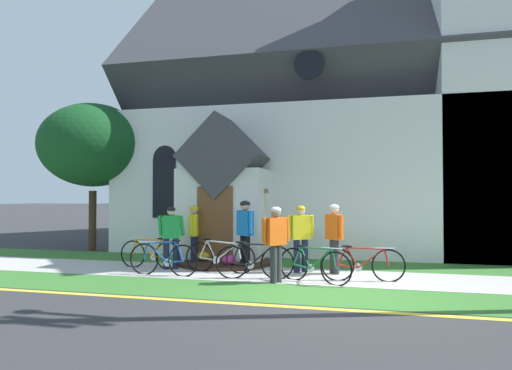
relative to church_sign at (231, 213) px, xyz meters
name	(u,v)px	position (x,y,z in m)	size (l,w,h in m)	color
ground	(342,263)	(3.08, 0.40, -1.37)	(140.00, 140.00, 0.00)	#333335
sidewalk_slab	(297,276)	(2.15, -1.87, -1.36)	(32.00, 2.02, 0.01)	#B7B5AD
grass_verge	(283,293)	(2.15, -3.70, -1.37)	(32.00, 1.65, 0.01)	#38722D
church_lawn	(306,263)	(2.15, 0.00, -1.37)	(24.00, 1.72, 0.01)	#38722D
curb_paint_stripe	(273,306)	(2.15, -4.67, -1.37)	(28.00, 0.16, 0.01)	yellow
church_building	(332,128)	(2.48, 5.97, 3.21)	(13.68, 12.70, 12.72)	white
church_sign	(231,213)	(0.00, 0.00, 0.00)	(2.16, 0.13, 2.04)	#7F6047
flower_bed	(225,261)	(0.00, -0.58, -1.29)	(2.57, 2.57, 0.34)	#382319
bicycle_black	(363,264)	(3.64, -2.16, -1.00)	(1.80, 0.23, 0.79)	black
bicycle_orange	(220,257)	(0.28, -1.86, -0.99)	(1.76, 0.08, 0.83)	black
bicycle_red	(164,259)	(-0.87, -2.54, -0.98)	(1.76, 0.11, 0.86)	black
bicycle_yellow	(254,261)	(1.28, -2.44, -0.98)	(1.75, 0.32, 0.86)	black
bicycle_silver	(150,254)	(-1.65, -1.68, -1.00)	(1.71, 0.11, 0.81)	black
bicycle_blue	(314,265)	(2.62, -2.56, -0.99)	(1.63, 0.70, 0.81)	black
cyclist_in_white_jersey	(301,234)	(2.19, -1.43, -0.43)	(0.61, 0.39, 1.62)	#191E38
cyclist_in_yellow_jersey	(276,239)	(1.84, -2.77, -0.43)	(0.52, 0.49, 1.62)	#2D2D33
cyclist_in_orange_jersey	(334,233)	(2.99, -1.44, -0.40)	(0.46, 0.60, 1.65)	#2D2D33
cyclist_in_green_jersey	(245,229)	(0.78, -1.35, -0.35)	(0.50, 0.55, 1.73)	black
cyclist_in_blue_jersey	(171,233)	(-1.06, -1.71, -0.46)	(0.60, 0.40, 1.58)	#191E38
cyclist_in_red_jersey	(194,231)	(-0.74, -0.97, -0.46)	(0.29, 0.66, 1.58)	#191E38
yard_deciduous_tree	(93,146)	(-5.25, 1.16, 2.18)	(3.55, 3.55, 4.97)	#3D2D1E
distant_hill	(355,204)	(2.40, 75.74, -1.37)	(105.27, 39.93, 27.28)	#847A5B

